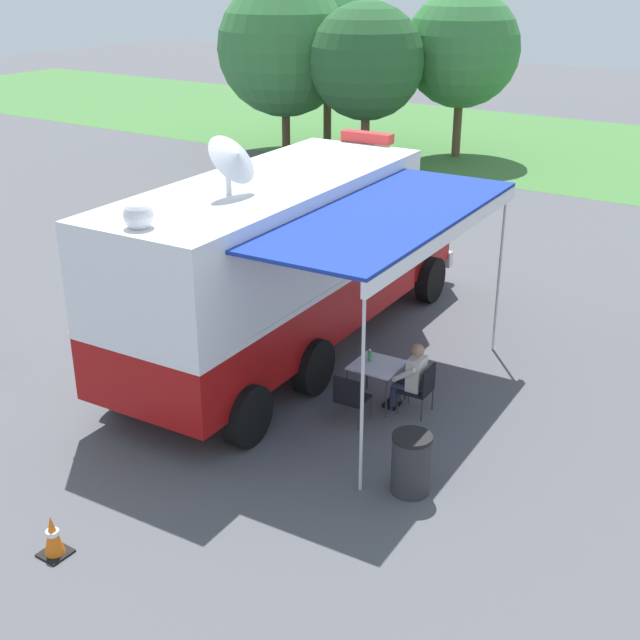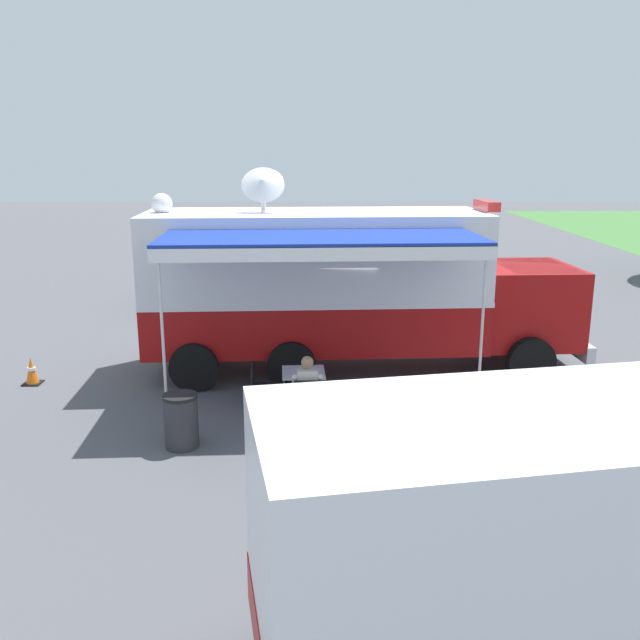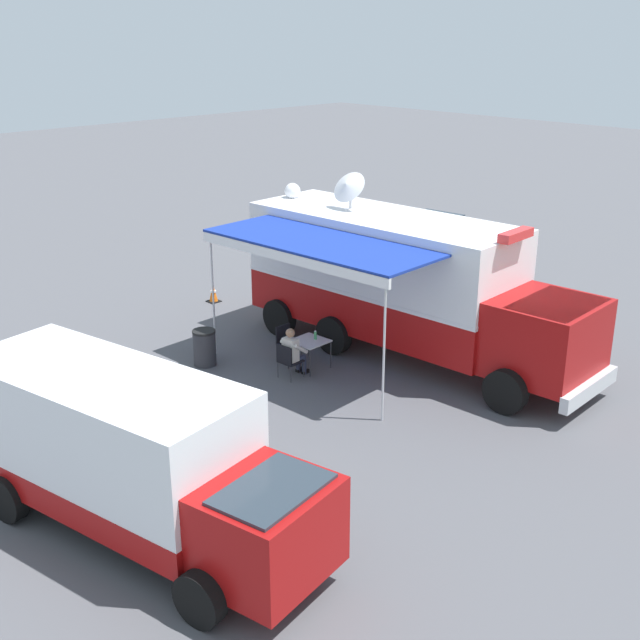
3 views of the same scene
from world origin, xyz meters
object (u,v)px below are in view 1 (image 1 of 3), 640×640
water_bottle (370,356)px  traffic_cone (53,536)px  command_truck (293,255)px  folding_chair_at_table (421,386)px  folding_table (377,367)px  trash_bin (411,463)px  folding_chair_beside_table (350,396)px  seated_responder (411,376)px

water_bottle → traffic_cone: bearing=-102.2°
command_truck → folding_chair_at_table: size_ratio=11.04×
folding_table → folding_chair_at_table: 0.82m
command_truck → water_bottle: command_truck is taller
trash_bin → traffic_cone: bearing=-129.8°
folding_table → water_bottle: (-0.17, 0.04, 0.16)m
folding_table → folding_chair_beside_table: bearing=-90.4°
seated_responder → traffic_cone: (-2.02, -5.80, -0.37)m
command_truck → seated_responder: size_ratio=7.68×
command_truck → folding_table: (2.39, -0.96, -1.27)m
folding_chair_at_table → water_bottle: bearing=-177.1°
water_bottle → command_truck: bearing=157.5°
command_truck → seated_responder: (3.00, -0.88, -1.29)m
water_bottle → trash_bin: 2.78m
trash_bin → folding_table: bearing=130.7°
seated_responder → trash_bin: seated_responder is taller
seated_responder → trash_bin: bearing=-62.1°
water_bottle → trash_bin: water_bottle is taller
folding_table → traffic_cone: (-1.41, -5.72, -0.39)m
folding_table → trash_bin: 2.62m
folding_chair_at_table → trash_bin: bearing=-66.4°
water_bottle → folding_chair_at_table: bearing=2.9°
traffic_cone → trash_bin: bearing=50.2°
folding_chair_at_table → folding_chair_beside_table: (-0.81, -0.94, 0.00)m
water_bottle → folding_chair_beside_table: water_bottle is taller
folding_table → seated_responder: size_ratio=0.67×
trash_bin → traffic_cone: size_ratio=1.57×
folding_table → trash_bin: size_ratio=0.92×
seated_responder → folding_chair_at_table: bearing=2.9°
folding_chair_at_table → trash_bin: size_ratio=0.96×
folding_table → traffic_cone: 5.91m
folding_table → folding_chair_beside_table: folding_chair_beside_table is taller
folding_table → folding_chair_beside_table: (-0.01, -0.85, -0.16)m
water_bottle → folding_chair_at_table: (0.96, 0.05, -0.32)m
seated_responder → traffic_cone: size_ratio=2.16×
seated_responder → water_bottle: bearing=-177.1°
folding_chair_at_table → folding_chair_beside_table: same height
folding_chair_beside_table → traffic_cone: size_ratio=1.50×
folding_table → traffic_cone: bearing=-103.8°
traffic_cone → folding_table: bearing=76.2°
folding_chair_at_table → trash_bin: (0.90, -2.07, -0.06)m
water_bottle → folding_table: bearing=-13.2°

